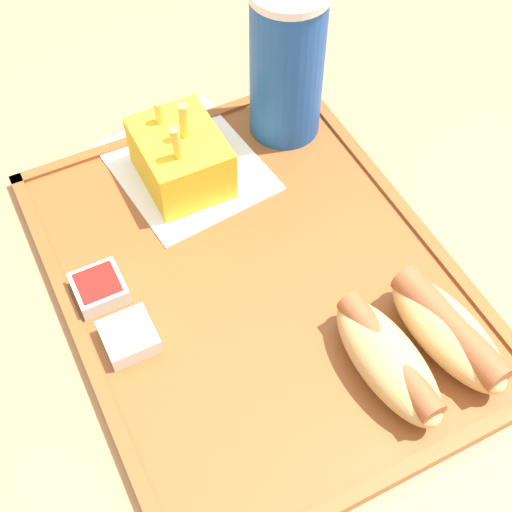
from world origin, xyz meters
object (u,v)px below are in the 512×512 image
at_px(soda_cup, 287,63).
at_px(fries_carton, 181,158).
at_px(hot_dog_near, 388,359).
at_px(sauce_cup_mayo, 129,336).
at_px(hot_dog_far, 448,331).
at_px(sauce_cup_ketchup, 99,288).

height_order(soda_cup, fries_carton, soda_cup).
xyz_separation_m(hot_dog_near, sauce_cup_mayo, (-0.12, -0.18, -0.01)).
bearing_deg(hot_dog_far, sauce_cup_mayo, -117.35).
height_order(soda_cup, sauce_cup_ketchup, soda_cup).
xyz_separation_m(soda_cup, fries_carton, (0.02, -0.13, -0.05)).
relative_size(soda_cup, sauce_cup_ketchup, 4.63).
bearing_deg(hot_dog_far, sauce_cup_ketchup, -126.62).
bearing_deg(soda_cup, hot_dog_far, -1.01).
bearing_deg(hot_dog_near, sauce_cup_ketchup, -134.43).
height_order(hot_dog_near, fries_carton, fries_carton).
height_order(soda_cup, hot_dog_far, soda_cup).
xyz_separation_m(hot_dog_far, fries_carton, (-0.27, -0.12, 0.01)).
relative_size(soda_cup, hot_dog_far, 1.51).
distance_m(hot_dog_near, sauce_cup_ketchup, 0.26).
relative_size(soda_cup, fries_carton, 2.02).
xyz_separation_m(hot_dog_far, sauce_cup_mayo, (-0.12, -0.24, -0.01)).
height_order(soda_cup, sauce_cup_mayo, soda_cup).
distance_m(hot_dog_far, sauce_cup_mayo, 0.27).
xyz_separation_m(hot_dog_near, fries_carton, (-0.27, -0.06, 0.01)).
distance_m(hot_dog_near, sauce_cup_mayo, 0.22).
relative_size(fries_carton, sauce_cup_ketchup, 2.29).
bearing_deg(soda_cup, fries_carton, -80.28).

